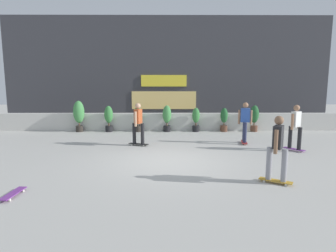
{
  "coord_description": "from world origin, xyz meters",
  "views": [
    {
      "loc": [
        -0.07,
        -9.03,
        2.49
      ],
      "look_at": [
        0.0,
        1.5,
        0.9
      ],
      "focal_mm": 30.81,
      "sensor_mm": 36.0,
      "label": 1
    }
  ],
  "objects_px": {
    "potted_plant_4": "(196,119)",
    "skater_foreground": "(138,122)",
    "potted_plant_2": "(138,118)",
    "potted_plant_5": "(224,119)",
    "skater_by_wall_left": "(278,146)",
    "skater_by_wall_right": "(296,126)",
    "potted_plant_0": "(79,114)",
    "skateboard_near_camera": "(13,194)",
    "potted_plant_6": "(254,117)",
    "potted_plant_1": "(109,117)",
    "skater_far_right": "(245,121)",
    "potted_plant_3": "(167,117)"
  },
  "relations": [
    {
      "from": "potted_plant_2",
      "to": "skater_by_wall_right",
      "type": "height_order",
      "value": "skater_by_wall_right"
    },
    {
      "from": "potted_plant_5",
      "to": "potted_plant_0",
      "type": "bearing_deg",
      "value": 180.0
    },
    {
      "from": "potted_plant_2",
      "to": "skater_by_wall_left",
      "type": "relative_size",
      "value": 0.76
    },
    {
      "from": "potted_plant_2",
      "to": "potted_plant_6",
      "type": "distance_m",
      "value": 5.95
    },
    {
      "from": "potted_plant_0",
      "to": "potted_plant_1",
      "type": "height_order",
      "value": "potted_plant_0"
    },
    {
      "from": "potted_plant_4",
      "to": "skater_foreground",
      "type": "relative_size",
      "value": 0.72
    },
    {
      "from": "potted_plant_0",
      "to": "potted_plant_4",
      "type": "height_order",
      "value": "potted_plant_0"
    },
    {
      "from": "potted_plant_2",
      "to": "potted_plant_5",
      "type": "height_order",
      "value": "potted_plant_2"
    },
    {
      "from": "skateboard_near_camera",
      "to": "skater_far_right",
      "type": "bearing_deg",
      "value": 39.91
    },
    {
      "from": "skater_by_wall_right",
      "to": "skater_foreground",
      "type": "height_order",
      "value": "same"
    },
    {
      "from": "potted_plant_2",
      "to": "potted_plant_5",
      "type": "bearing_deg",
      "value": -0.0
    },
    {
      "from": "potted_plant_1",
      "to": "skater_foreground",
      "type": "xyz_separation_m",
      "value": [
        1.82,
        -3.32,
        0.2
      ]
    },
    {
      "from": "potted_plant_1",
      "to": "skater_far_right",
      "type": "height_order",
      "value": "skater_far_right"
    },
    {
      "from": "potted_plant_1",
      "to": "skater_far_right",
      "type": "xyz_separation_m",
      "value": [
        6.15,
        -2.95,
        0.2
      ]
    },
    {
      "from": "potted_plant_0",
      "to": "potted_plant_4",
      "type": "bearing_deg",
      "value": 0.0
    },
    {
      "from": "potted_plant_1",
      "to": "skater_by_wall_left",
      "type": "bearing_deg",
      "value": -53.66
    },
    {
      "from": "skater_far_right",
      "to": "potted_plant_0",
      "type": "bearing_deg",
      "value": 158.93
    },
    {
      "from": "potted_plant_2",
      "to": "potted_plant_6",
      "type": "height_order",
      "value": "potted_plant_6"
    },
    {
      "from": "potted_plant_3",
      "to": "skater_by_wall_left",
      "type": "bearing_deg",
      "value": -70.73
    },
    {
      "from": "potted_plant_6",
      "to": "skater_by_wall_left",
      "type": "height_order",
      "value": "skater_by_wall_left"
    },
    {
      "from": "potted_plant_2",
      "to": "skater_by_wall_left",
      "type": "bearing_deg",
      "value": -61.53
    },
    {
      "from": "potted_plant_4",
      "to": "potted_plant_5",
      "type": "relative_size",
      "value": 1.01
    },
    {
      "from": "skater_by_wall_right",
      "to": "potted_plant_2",
      "type": "bearing_deg",
      "value": 145.44
    },
    {
      "from": "potted_plant_6",
      "to": "skater_foreground",
      "type": "distance_m",
      "value": 6.53
    },
    {
      "from": "skater_by_wall_right",
      "to": "skater_by_wall_left",
      "type": "bearing_deg",
      "value": -119.9
    },
    {
      "from": "potted_plant_2",
      "to": "skater_by_wall_right",
      "type": "xyz_separation_m",
      "value": [
        6.16,
        -4.24,
        0.23
      ]
    },
    {
      "from": "potted_plant_3",
      "to": "skateboard_near_camera",
      "type": "relative_size",
      "value": 1.66
    },
    {
      "from": "potted_plant_0",
      "to": "skateboard_near_camera",
      "type": "bearing_deg",
      "value": -82.98
    },
    {
      "from": "skater_far_right",
      "to": "skateboard_near_camera",
      "type": "bearing_deg",
      "value": -140.09
    },
    {
      "from": "potted_plant_3",
      "to": "skateboard_near_camera",
      "type": "bearing_deg",
      "value": -112.04
    },
    {
      "from": "potted_plant_3",
      "to": "skater_by_wall_right",
      "type": "xyz_separation_m",
      "value": [
        4.67,
        -4.24,
        0.18
      ]
    },
    {
      "from": "skateboard_near_camera",
      "to": "potted_plant_0",
      "type": "bearing_deg",
      "value": 97.02
    },
    {
      "from": "potted_plant_3",
      "to": "skater_by_wall_left",
      "type": "relative_size",
      "value": 0.79
    },
    {
      "from": "potted_plant_3",
      "to": "skater_foreground",
      "type": "relative_size",
      "value": 0.79
    },
    {
      "from": "potted_plant_5",
      "to": "skater_by_wall_left",
      "type": "distance_m",
      "value": 7.7
    },
    {
      "from": "potted_plant_5",
      "to": "skater_far_right",
      "type": "distance_m",
      "value": 2.98
    },
    {
      "from": "skater_by_wall_left",
      "to": "skater_foreground",
      "type": "xyz_separation_m",
      "value": [
        -3.83,
        4.37,
        0.0
      ]
    },
    {
      "from": "potted_plant_1",
      "to": "potted_plant_6",
      "type": "xyz_separation_m",
      "value": [
        7.44,
        -0.0,
        0.02
      ]
    },
    {
      "from": "skater_by_wall_right",
      "to": "skater_foreground",
      "type": "relative_size",
      "value": 1.0
    },
    {
      "from": "potted_plant_0",
      "to": "potted_plant_1",
      "type": "relative_size",
      "value": 1.19
    },
    {
      "from": "potted_plant_0",
      "to": "skater_by_wall_left",
      "type": "bearing_deg",
      "value": -47.02
    },
    {
      "from": "potted_plant_1",
      "to": "potted_plant_2",
      "type": "bearing_deg",
      "value": 0.0
    },
    {
      "from": "potted_plant_2",
      "to": "skater_by_wall_left",
      "type": "distance_m",
      "value": 8.75
    },
    {
      "from": "potted_plant_1",
      "to": "potted_plant_3",
      "type": "height_order",
      "value": "potted_plant_3"
    },
    {
      "from": "potted_plant_4",
      "to": "skater_far_right",
      "type": "height_order",
      "value": "skater_far_right"
    },
    {
      "from": "potted_plant_4",
      "to": "skateboard_near_camera",
      "type": "xyz_separation_m",
      "value": [
        -4.91,
        -8.48,
        -0.6
      ]
    },
    {
      "from": "potted_plant_5",
      "to": "skateboard_near_camera",
      "type": "height_order",
      "value": "potted_plant_5"
    },
    {
      "from": "potted_plant_1",
      "to": "potted_plant_5",
      "type": "relative_size",
      "value": 1.09
    },
    {
      "from": "potted_plant_1",
      "to": "skater_foreground",
      "type": "distance_m",
      "value": 3.79
    },
    {
      "from": "potted_plant_4",
      "to": "skater_by_wall_right",
      "type": "bearing_deg",
      "value": -53.01
    }
  ]
}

